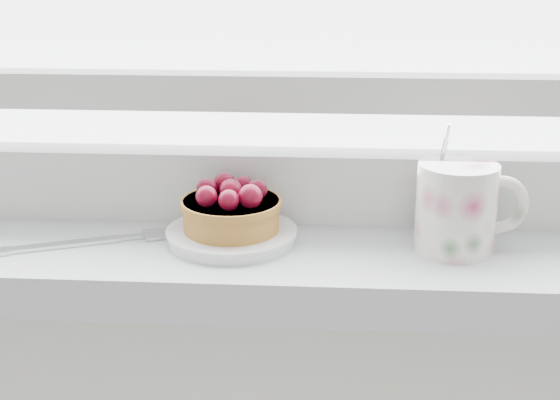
# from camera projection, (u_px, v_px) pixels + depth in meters

# --- Properties ---
(saucer) EXTENTS (0.12, 0.12, 0.01)m
(saucer) POSITION_uv_depth(u_px,v_px,m) (232.00, 235.00, 0.74)
(saucer) COLOR silver
(saucer) RESTS_ON windowsill
(raspberry_tart) EXTENTS (0.09, 0.09, 0.05)m
(raspberry_tart) POSITION_uv_depth(u_px,v_px,m) (231.00, 209.00, 0.73)
(raspberry_tart) COLOR #935D20
(raspberry_tart) RESTS_ON saucer
(floral_mug) EXTENTS (0.11, 0.08, 0.12)m
(floral_mug) POSITION_uv_depth(u_px,v_px,m) (459.00, 205.00, 0.70)
(floral_mug) COLOR silver
(floral_mug) RESTS_ON windowsill
(fork) EXTENTS (0.20, 0.10, 0.00)m
(fork) POSITION_uv_depth(u_px,v_px,m) (102.00, 240.00, 0.73)
(fork) COLOR silver
(fork) RESTS_ON windowsill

